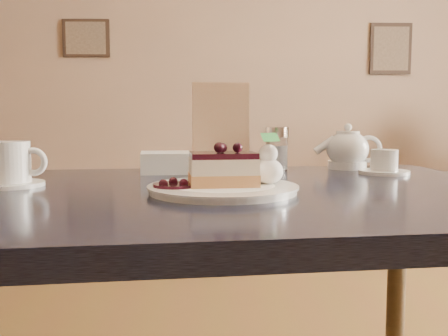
{
  "coord_description": "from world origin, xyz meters",
  "views": [
    {
      "loc": [
        -0.16,
        -0.52,
        0.85
      ],
      "look_at": [
        -0.14,
        0.27,
        0.77
      ],
      "focal_mm": 40.0,
      "sensor_mm": 36.0,
      "label": 1
    }
  ],
  "objects_px": {
    "dessert_plate": "(223,189)",
    "coffee_set": "(11,166)",
    "main_table": "(219,229)",
    "tea_set": "(354,153)",
    "cheesecake_slice": "(223,169)"
  },
  "relations": [
    {
      "from": "main_table",
      "to": "cheesecake_slice",
      "type": "xyz_separation_m",
      "value": [
        0.01,
        -0.05,
        0.12
      ]
    },
    {
      "from": "tea_set",
      "to": "cheesecake_slice",
      "type": "bearing_deg",
      "value": -132.06
    },
    {
      "from": "cheesecake_slice",
      "to": "coffee_set",
      "type": "distance_m",
      "value": 0.41
    },
    {
      "from": "coffee_set",
      "to": "tea_set",
      "type": "bearing_deg",
      "value": 21.06
    },
    {
      "from": "main_table",
      "to": "tea_set",
      "type": "height_order",
      "value": "tea_set"
    },
    {
      "from": "coffee_set",
      "to": "tea_set",
      "type": "xyz_separation_m",
      "value": [
        0.73,
        0.28,
        0.0
      ]
    },
    {
      "from": "cheesecake_slice",
      "to": "tea_set",
      "type": "xyz_separation_m",
      "value": [
        0.34,
        0.37,
        0.0
      ]
    },
    {
      "from": "dessert_plate",
      "to": "coffee_set",
      "type": "xyz_separation_m",
      "value": [
        -0.4,
        0.09,
        0.03
      ]
    },
    {
      "from": "cheesecake_slice",
      "to": "tea_set",
      "type": "relative_size",
      "value": 0.55
    },
    {
      "from": "main_table",
      "to": "dessert_plate",
      "type": "bearing_deg",
      "value": -90.0
    },
    {
      "from": "dessert_plate",
      "to": "tea_set",
      "type": "relative_size",
      "value": 1.12
    },
    {
      "from": "main_table",
      "to": "dessert_plate",
      "type": "height_order",
      "value": "dessert_plate"
    },
    {
      "from": "main_table",
      "to": "tea_set",
      "type": "xyz_separation_m",
      "value": [
        0.34,
        0.32,
        0.12
      ]
    },
    {
      "from": "dessert_plate",
      "to": "tea_set",
      "type": "height_order",
      "value": "tea_set"
    },
    {
      "from": "main_table",
      "to": "cheesecake_slice",
      "type": "relative_size",
      "value": 9.96
    }
  ]
}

